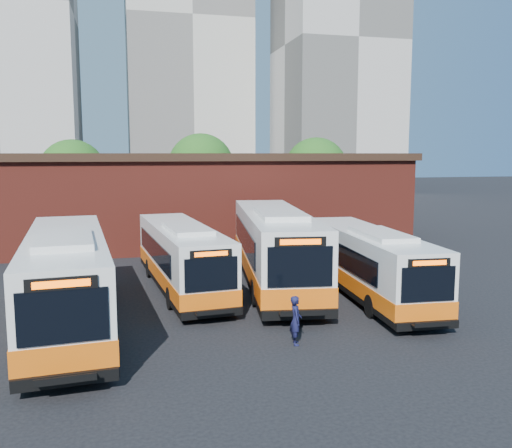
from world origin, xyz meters
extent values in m
plane|color=black|center=(0.00, 0.00, 0.00)|extent=(220.00, 220.00, 0.00)
cube|color=silver|center=(-7.86, 1.11, 1.89)|extent=(3.70, 12.94, 3.03)
cube|color=orange|center=(-7.86, 1.11, 1.01)|extent=(3.76, 12.99, 0.74)
cube|color=black|center=(-7.86, 1.11, 0.48)|extent=(3.75, 12.98, 0.27)
cube|color=black|center=(-7.36, -5.28, 2.18)|extent=(2.30, 0.24, 1.44)
cube|color=black|center=(-7.36, -5.29, 3.06)|extent=(1.81, 0.20, 0.34)
cube|color=#FF5905|center=(-7.36, -5.33, 3.06)|extent=(1.43, 0.13, 0.19)
cube|color=black|center=(-7.35, -5.34, 0.48)|extent=(2.72, 0.36, 0.34)
cube|color=black|center=(-7.33, -5.59, 0.58)|extent=(1.57, 0.52, 0.06)
cube|color=black|center=(-7.32, -5.78, 0.66)|extent=(1.54, 0.16, 0.19)
cube|color=black|center=(-9.27, 1.43, 2.18)|extent=(0.83, 9.93, 1.12)
cube|color=black|center=(-6.51, 1.65, 2.18)|extent=(0.83, 9.93, 1.12)
cube|color=silver|center=(-7.74, -0.48, 3.51)|extent=(2.19, 4.60, 0.23)
cylinder|color=black|center=(-8.80, -2.59, 0.53)|extent=(0.42, 1.09, 1.06)
cylinder|color=black|center=(-6.35, -2.40, 0.53)|extent=(0.42, 1.09, 1.06)
cylinder|color=black|center=(-9.35, 4.41, 0.53)|extent=(0.42, 1.09, 1.06)
cylinder|color=black|center=(-6.90, 4.60, 0.53)|extent=(0.42, 1.09, 1.06)
cube|color=silver|center=(-3.12, 5.47, 1.66)|extent=(3.37, 11.42, 2.67)
cube|color=orange|center=(-3.12, 5.47, 0.89)|extent=(3.43, 11.47, 0.66)
cube|color=black|center=(-3.12, 5.47, 0.42)|extent=(3.41, 11.46, 0.23)
cube|color=black|center=(-2.63, -0.16, 1.92)|extent=(2.03, 0.24, 1.27)
cube|color=black|center=(-2.62, -0.17, 2.70)|extent=(1.59, 0.20, 0.30)
cube|color=#FF5905|center=(-2.62, -0.20, 2.70)|extent=(1.26, 0.13, 0.17)
cube|color=black|center=(-2.62, -0.22, 0.42)|extent=(2.39, 0.34, 0.30)
cube|color=black|center=(-2.60, -0.43, 0.52)|extent=(1.39, 0.47, 0.06)
cube|color=black|center=(-2.59, -0.60, 0.58)|extent=(1.36, 0.16, 0.17)
cube|color=black|center=(-4.37, 5.74, 1.92)|extent=(0.82, 8.75, 0.98)
cube|color=black|center=(-1.94, 5.95, 1.92)|extent=(0.82, 8.75, 0.98)
cube|color=silver|center=(-3.00, 4.07, 3.09)|extent=(1.97, 4.07, 0.21)
cylinder|color=black|center=(-3.92, 2.20, 0.47)|extent=(0.38, 0.96, 0.94)
cylinder|color=black|center=(-1.76, 2.39, 0.47)|extent=(0.38, 0.96, 0.94)
cylinder|color=black|center=(-4.47, 8.37, 0.47)|extent=(0.38, 0.96, 0.94)
cylinder|color=black|center=(-2.31, 8.56, 0.47)|extent=(0.38, 0.96, 0.94)
cube|color=silver|center=(1.40, 5.35, 1.98)|extent=(4.68, 13.66, 3.18)
cube|color=orange|center=(1.40, 5.35, 1.06)|extent=(4.74, 13.72, 0.78)
cube|color=black|center=(1.40, 5.35, 0.50)|extent=(4.73, 13.71, 0.28)
cube|color=black|center=(0.47, -1.32, 2.29)|extent=(2.41, 0.40, 1.51)
cube|color=black|center=(0.47, -1.33, 3.22)|extent=(1.89, 0.33, 0.36)
cube|color=#FF5905|center=(0.46, -1.37, 3.22)|extent=(1.50, 0.23, 0.20)
cube|color=black|center=(0.46, -1.38, 0.50)|extent=(2.84, 0.55, 0.36)
cube|color=black|center=(0.43, -1.64, 0.61)|extent=(1.66, 0.64, 0.07)
cube|color=black|center=(0.40, -1.84, 0.69)|extent=(1.61, 0.27, 0.20)
cube|color=black|center=(0.03, 5.99, 2.29)|extent=(1.50, 10.36, 1.17)
cube|color=black|center=(2.90, 5.59, 2.29)|extent=(1.50, 10.36, 1.17)
cube|color=silver|center=(1.17, 3.69, 3.68)|extent=(2.57, 4.91, 0.25)
cylinder|color=black|center=(-0.40, 1.77, 0.56)|extent=(0.51, 1.16, 1.12)
cylinder|color=black|center=(2.16, 1.41, 0.56)|extent=(0.51, 1.16, 1.12)
cylinder|color=black|center=(0.62, 9.07, 0.56)|extent=(0.51, 1.16, 1.12)
cylinder|color=black|center=(3.18, 8.71, 0.56)|extent=(0.51, 1.16, 1.12)
cube|color=silver|center=(4.86, 2.16, 1.63)|extent=(3.11, 11.16, 2.62)
cube|color=orange|center=(4.86, 2.16, 0.87)|extent=(3.16, 11.21, 0.64)
cube|color=black|center=(4.86, 2.16, 0.41)|extent=(3.15, 11.20, 0.23)
cube|color=black|center=(4.48, -3.36, 1.88)|extent=(1.99, 0.19, 1.24)
cube|color=black|center=(4.48, -3.37, 2.65)|extent=(1.56, 0.16, 0.29)
cube|color=#FF5905|center=(4.47, -3.40, 2.65)|extent=(1.24, 0.11, 0.17)
cube|color=black|center=(4.47, -3.42, 0.41)|extent=(2.35, 0.29, 0.29)
cube|color=black|center=(4.46, -3.63, 0.51)|extent=(1.35, 0.44, 0.06)
cube|color=black|center=(4.45, -3.79, 0.57)|extent=(1.33, 0.13, 0.17)
cube|color=black|center=(3.70, 2.61, 1.88)|extent=(0.65, 8.58, 0.96)
cube|color=black|center=(6.08, 2.45, 1.88)|extent=(0.65, 8.58, 0.96)
cube|color=silver|center=(4.77, 0.79, 3.03)|extent=(1.86, 3.96, 0.20)
cylinder|color=black|center=(3.59, -0.88, 0.46)|extent=(0.36, 0.94, 0.92)
cylinder|color=black|center=(5.70, -1.03, 0.46)|extent=(0.36, 0.94, 0.92)
cylinder|color=black|center=(4.01, 5.17, 0.46)|extent=(0.36, 0.94, 0.92)
cylinder|color=black|center=(6.13, 5.02, 0.46)|extent=(0.36, 0.94, 0.92)
imported|color=#131437|center=(-0.23, -2.98, 0.83)|extent=(0.50, 0.67, 1.67)
cube|color=maroon|center=(0.00, 20.00, 3.00)|extent=(28.00, 12.00, 6.00)
cube|color=black|center=(0.00, 20.00, 6.15)|extent=(28.60, 12.60, 0.50)
cube|color=black|center=(3.00, 13.97, 1.20)|extent=(1.20, 0.08, 2.40)
cylinder|color=#382314|center=(-10.00, 32.00, 1.35)|extent=(0.36, 0.36, 2.70)
sphere|color=#215A19|center=(-10.00, 32.00, 4.65)|extent=(6.00, 6.00, 6.00)
cylinder|color=#382314|center=(2.00, 34.00, 1.48)|extent=(0.36, 0.36, 2.95)
sphere|color=#215A19|center=(2.00, 34.00, 5.08)|extent=(6.56, 6.56, 6.56)
cylinder|color=#382314|center=(13.00, 31.00, 1.40)|extent=(0.36, 0.36, 2.81)
sphere|color=#215A19|center=(13.00, 31.00, 4.84)|extent=(6.24, 6.24, 6.24)
cube|color=#BBB4AB|center=(-22.00, 72.00, 27.50)|extent=(20.00, 18.00, 55.00)
cube|color=beige|center=(7.00, 86.00, 30.00)|extent=(22.00, 20.00, 60.00)
cube|color=#BBB4AB|center=(30.00, 68.00, 24.00)|extent=(18.00, 18.00, 48.00)
camera|label=1|loc=(-5.79, -19.73, 6.40)|focal=38.00mm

